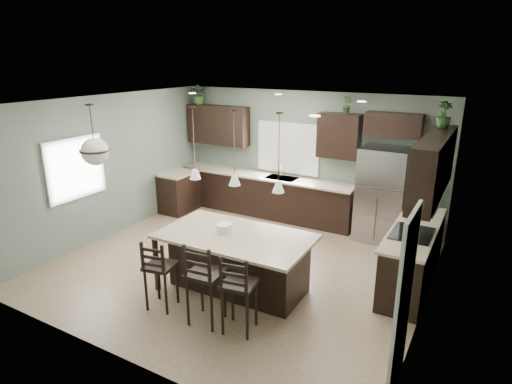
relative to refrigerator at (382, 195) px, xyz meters
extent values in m
plane|color=#9E8466|center=(-1.81, -2.34, -0.93)|extent=(6.00, 6.00, 0.00)
cube|color=white|center=(1.16, -3.89, 0.09)|extent=(0.04, 0.82, 2.04)
cube|color=white|center=(-2.21, 0.39, 0.62)|extent=(1.35, 0.02, 1.00)
cube|color=white|center=(-4.80, -3.14, 0.62)|extent=(0.02, 1.10, 1.00)
cube|color=black|center=(-4.51, -0.64, -0.48)|extent=(0.60, 0.90, 0.90)
cube|color=#BCAC8E|center=(-4.49, -0.64, -0.01)|extent=(0.66, 0.96, 0.04)
cube|color=black|center=(-2.66, 0.11, -0.48)|extent=(4.20, 0.60, 0.90)
cube|color=#BCAC8E|center=(-2.66, 0.09, -0.01)|extent=(4.20, 0.66, 0.04)
cube|color=gray|center=(-2.21, 0.09, 0.01)|extent=(0.70, 0.45, 0.01)
cylinder|color=silver|center=(-2.21, 0.06, 0.16)|extent=(0.02, 0.02, 0.28)
cube|color=black|center=(-3.96, 0.24, 1.02)|extent=(1.55, 0.34, 0.90)
cube|color=black|center=(-1.01, 0.24, 1.02)|extent=(0.85, 0.34, 0.90)
cube|color=black|center=(0.04, 0.24, 1.32)|extent=(1.05, 0.34, 0.45)
cube|color=black|center=(0.89, -1.47, -0.48)|extent=(0.60, 2.35, 0.90)
cube|color=#BCAC8E|center=(0.87, -1.47, -0.01)|extent=(0.66, 2.35, 0.04)
cube|color=black|center=(0.87, -1.74, 0.02)|extent=(0.58, 0.75, 0.02)
cube|color=gray|center=(0.58, -1.74, -0.48)|extent=(0.01, 0.72, 0.60)
cube|color=black|center=(1.02, -1.47, 1.02)|extent=(0.34, 2.35, 0.90)
cube|color=gray|center=(0.97, -1.74, 0.62)|extent=(0.40, 0.75, 0.40)
cube|color=#9B9CA3|center=(0.00, 0.00, 0.00)|extent=(0.90, 0.74, 1.85)
cube|color=black|center=(-1.44, -3.06, -0.46)|extent=(2.31, 1.33, 0.92)
cylinder|color=white|center=(-1.64, -3.06, 0.07)|extent=(0.24, 0.24, 0.14)
cube|color=black|center=(-2.11, -3.99, -0.39)|extent=(0.47, 0.47, 1.08)
cube|color=black|center=(-1.34, -3.97, -0.32)|extent=(0.49, 0.49, 1.20)
cube|color=black|center=(-0.85, -3.91, -0.36)|extent=(0.49, 0.49, 1.14)
imported|color=#355B27|center=(-4.44, 0.21, 1.71)|extent=(0.53, 0.50, 0.47)
imported|color=#365324|center=(-0.88, 0.21, 1.66)|extent=(0.25, 0.23, 0.36)
imported|color=#285224|center=(0.99, -0.69, 1.68)|extent=(0.31, 0.31, 0.41)
plane|color=slate|center=(-1.81, 0.41, 0.48)|extent=(6.00, 0.00, 6.00)
plane|color=slate|center=(-1.81, -5.09, 0.48)|extent=(6.00, 0.00, 6.00)
plane|color=slate|center=(-4.81, -2.34, 0.48)|extent=(0.00, 5.50, 5.50)
plane|color=slate|center=(1.19, -2.34, 0.48)|extent=(0.00, 5.50, 5.50)
plane|color=white|center=(-1.81, -2.34, 1.87)|extent=(6.00, 6.00, 0.00)
camera|label=1|loc=(1.74, -8.05, 2.55)|focal=30.00mm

